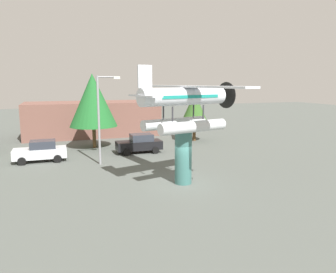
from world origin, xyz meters
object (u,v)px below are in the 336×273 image
car_mid_black (140,143)px  streetlight_primary (101,113)px  storefront_building (92,119)px  floatplane_monument (185,104)px  display_pedestal (183,157)px  tree_center_back (194,109)px  car_near_silver (41,151)px  tree_east (93,100)px

car_mid_black → streetlight_primary: bearing=39.5°
storefront_building → floatplane_monument: bearing=-81.0°
display_pedestal → streetlight_primary: streetlight_primary is taller
streetlight_primary → tree_center_back: (11.24, 7.30, -0.54)m
car_near_silver → car_mid_black: bearing=-176.0°
car_mid_black → tree_east: size_ratio=0.57×
streetlight_primary → storefront_building: bearing=86.7°
floatplane_monument → tree_east: (-4.25, 13.72, -0.39)m
tree_east → display_pedestal: bearing=-73.3°
car_mid_black → storefront_building: bearing=-76.1°
display_pedestal → tree_east: (-4.12, 13.75, 3.03)m
streetlight_primary → storefront_building: streetlight_primary is taller
car_near_silver → tree_center_back: tree_center_back is taller
floatplane_monument → tree_east: size_ratio=1.40×
car_near_silver → car_mid_black: 8.63m
storefront_building → tree_east: (-0.75, -8.25, 2.72)m
display_pedestal → floatplane_monument: 3.42m
car_near_silver → storefront_building: (5.62, 12.63, 1.19)m
display_pedestal → tree_east: 14.67m
floatplane_monument → car_near_silver: bearing=119.3°
floatplane_monument → car_near_silver: size_ratio=2.46×
storefront_building → tree_east: size_ratio=2.15×
floatplane_monument → car_near_silver: (-9.12, 9.34, -4.29)m
car_mid_black → tree_east: bearing=-45.4°
car_mid_black → storefront_building: storefront_building is taller
tree_center_back → floatplane_monument: bearing=-116.0°
display_pedestal → car_mid_black: (-0.39, 9.97, -0.87)m
display_pedestal → storefront_building: storefront_building is taller
car_near_silver → streetlight_primary: streetlight_primary is taller
display_pedestal → streetlight_primary: 8.36m
storefront_building → car_mid_black: bearing=-76.1°
car_near_silver → tree_center_back: size_ratio=0.77×
car_near_silver → tree_center_back: 16.88m
floatplane_monument → display_pedestal: bearing=180.0°
floatplane_monument → car_near_silver: 13.74m
car_near_silver → floatplane_monument: bearing=134.3°
storefront_building → streetlight_primary: bearing=-93.3°
display_pedestal → streetlight_primary: size_ratio=0.50×
car_near_silver → car_mid_black: same height
floatplane_monument → storefront_building: floatplane_monument is taller
floatplane_monument → tree_east: 14.36m
streetlight_primary → tree_east: size_ratio=0.95×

